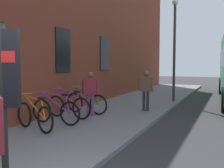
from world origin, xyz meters
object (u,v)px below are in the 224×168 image
bicycle_mid_rack (56,111)px  transit_info_sign (3,79)px  bicycle_beside_lamp (34,116)px  street_lamp (175,41)px  bicycle_leaning_wall (69,106)px  pedestrian_crossing_street (90,89)px  bicycle_end_of_row (87,103)px  pedestrian_near_bus (146,86)px

bicycle_mid_rack → transit_info_sign: bearing=-154.3°
bicycle_beside_lamp → bicycle_mid_rack: size_ratio=0.96×
street_lamp → bicycle_beside_lamp: bearing=161.6°
bicycle_leaning_wall → pedestrian_crossing_street: (0.64, -0.48, 0.54)m
bicycle_mid_rack → bicycle_end_of_row: 1.83m
bicycle_beside_lamp → pedestrian_near_bus: bearing=-24.9°
bicycle_beside_lamp → bicycle_leaning_wall: same height
transit_info_sign → pedestrian_near_bus: transit_info_sign is taller
pedestrian_near_bus → pedestrian_crossing_street: bearing=139.0°
transit_info_sign → pedestrian_crossing_street: 5.48m
transit_info_sign → bicycle_leaning_wall: bearing=22.5°
bicycle_beside_lamp → transit_info_sign: bearing=-146.9°
bicycle_leaning_wall → street_lamp: 6.36m
bicycle_mid_rack → transit_info_sign: size_ratio=0.74×
bicycle_beside_lamp → bicycle_leaning_wall: bearing=1.8°
bicycle_beside_lamp → bicycle_end_of_row: size_ratio=0.96×
bicycle_mid_rack → pedestrian_near_bus: 3.74m
pedestrian_near_bus → street_lamp: size_ratio=0.32×
bicycle_beside_lamp → street_lamp: (7.09, -2.36, 2.47)m
bicycle_beside_lamp → pedestrian_near_bus: (4.09, -1.89, 0.54)m
bicycle_leaning_wall → pedestrian_crossing_street: 0.96m
pedestrian_near_bus → street_lamp: 3.60m
transit_info_sign → pedestrian_crossing_street: bearing=15.3°
bicycle_beside_lamp → street_lamp: bearing=-18.4°
bicycle_mid_rack → bicycle_end_of_row: same height
bicycle_beside_lamp → pedestrian_near_bus: pedestrian_near_bus is taller
bicycle_end_of_row → street_lamp: (4.40, -2.26, 2.47)m
transit_info_sign → pedestrian_near_bus: size_ratio=1.57×
bicycle_mid_rack → bicycle_leaning_wall: 0.90m
bicycle_end_of_row → pedestrian_crossing_street: bearing=-132.8°
bicycle_end_of_row → pedestrian_near_bus: 2.34m
bicycle_beside_lamp → pedestrian_near_bus: 4.54m
bicycle_beside_lamp → pedestrian_crossing_street: bearing=-10.0°
pedestrian_crossing_street → pedestrian_near_bus: (1.69, -1.47, 0.01)m
bicycle_mid_rack → pedestrian_near_bus: size_ratio=1.16×
bicycle_mid_rack → street_lamp: (6.23, -2.28, 2.47)m
bicycle_beside_lamp → transit_info_sign: (-2.85, -1.86, 1.21)m
bicycle_mid_rack → bicycle_leaning_wall: bearing=8.2°
pedestrian_crossing_street → street_lamp: size_ratio=0.32×
bicycle_beside_lamp → bicycle_end_of_row: (2.69, -0.10, 0.00)m
bicycle_beside_lamp → transit_info_sign: 3.61m
pedestrian_near_bus → street_lamp: (3.00, -0.46, 1.93)m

